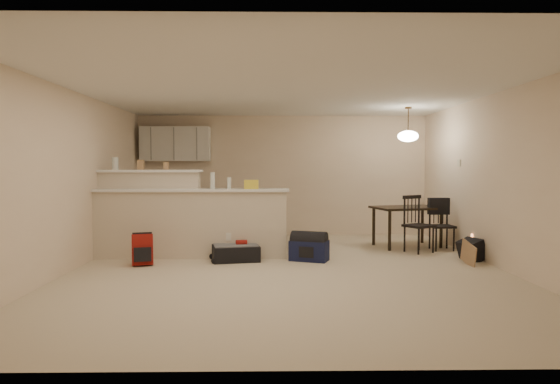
{
  "coord_description": "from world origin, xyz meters",
  "views": [
    {
      "loc": [
        -0.22,
        -6.95,
        1.45
      ],
      "look_at": [
        -0.1,
        0.7,
        1.05
      ],
      "focal_mm": 32.0,
      "sensor_mm": 36.0,
      "label": 1
    }
  ],
  "objects_px": {
    "dining_table": "(407,211)",
    "navy_duffel": "(309,251)",
    "red_backpack": "(142,250)",
    "dining_chair_near": "(419,224)",
    "dining_chair_far": "(442,225)",
    "black_daypack": "(472,250)",
    "pendant_lamp": "(408,136)",
    "suitcase": "(236,253)"
  },
  "relations": [
    {
      "from": "pendant_lamp",
      "to": "red_backpack",
      "type": "xyz_separation_m",
      "value": [
        -4.32,
        -1.61,
        -1.77
      ]
    },
    {
      "from": "pendant_lamp",
      "to": "dining_chair_near",
      "type": "xyz_separation_m",
      "value": [
        0.04,
        -0.6,
        -1.51
      ]
    },
    {
      "from": "dining_table",
      "to": "navy_duffel",
      "type": "distance_m",
      "value": 2.32
    },
    {
      "from": "suitcase",
      "to": "red_backpack",
      "type": "height_order",
      "value": "red_backpack"
    },
    {
      "from": "dining_chair_far",
      "to": "suitcase",
      "type": "height_order",
      "value": "dining_chair_far"
    },
    {
      "from": "dining_chair_near",
      "to": "suitcase",
      "type": "distance_m",
      "value": 3.12
    },
    {
      "from": "suitcase",
      "to": "navy_duffel",
      "type": "bearing_deg",
      "value": -11.4
    },
    {
      "from": "dining_chair_far",
      "to": "red_backpack",
      "type": "height_order",
      "value": "dining_chair_far"
    },
    {
      "from": "suitcase",
      "to": "dining_chair_near",
      "type": "bearing_deg",
      "value": 1.81
    },
    {
      "from": "dining_table",
      "to": "pendant_lamp",
      "type": "height_order",
      "value": "pendant_lamp"
    },
    {
      "from": "dining_chair_near",
      "to": "red_backpack",
      "type": "bearing_deg",
      "value": 163.57
    },
    {
      "from": "pendant_lamp",
      "to": "suitcase",
      "type": "xyz_separation_m",
      "value": [
        -2.98,
        -1.31,
        -1.87
      ]
    },
    {
      "from": "dining_table",
      "to": "dining_chair_near",
      "type": "xyz_separation_m",
      "value": [
        0.04,
        -0.6,
        -0.16
      ]
    },
    {
      "from": "dining_chair_far",
      "to": "suitcase",
      "type": "bearing_deg",
      "value": -168.44
    },
    {
      "from": "navy_duffel",
      "to": "red_backpack",
      "type": "bearing_deg",
      "value": -152.45
    },
    {
      "from": "red_backpack",
      "to": "black_daypack",
      "type": "bearing_deg",
      "value": -11.67
    },
    {
      "from": "dining_chair_far",
      "to": "black_daypack",
      "type": "distance_m",
      "value": 0.98
    },
    {
      "from": "dining_table",
      "to": "dining_chair_near",
      "type": "relative_size",
      "value": 1.37
    },
    {
      "from": "dining_table",
      "to": "black_daypack",
      "type": "bearing_deg",
      "value": -77.84
    },
    {
      "from": "pendant_lamp",
      "to": "navy_duffel",
      "type": "distance_m",
      "value": 2.92
    },
    {
      "from": "dining_chair_near",
      "to": "suitcase",
      "type": "relative_size",
      "value": 1.37
    },
    {
      "from": "dining_chair_near",
      "to": "suitcase",
      "type": "bearing_deg",
      "value": 163.68
    },
    {
      "from": "dining_chair_near",
      "to": "dining_chair_far",
      "type": "height_order",
      "value": "dining_chair_near"
    },
    {
      "from": "navy_duffel",
      "to": "dining_chair_near",
      "type": "bearing_deg",
      "value": 40.95
    },
    {
      "from": "navy_duffel",
      "to": "suitcase",
      "type": "bearing_deg",
      "value": -159.54
    },
    {
      "from": "pendant_lamp",
      "to": "red_backpack",
      "type": "distance_m",
      "value": 4.94
    },
    {
      "from": "dining_chair_far",
      "to": "red_backpack",
      "type": "xyz_separation_m",
      "value": [
        -4.82,
        -1.24,
        -0.21
      ]
    },
    {
      "from": "dining_table",
      "to": "black_daypack",
      "type": "distance_m",
      "value": 1.54
    },
    {
      "from": "suitcase",
      "to": "red_backpack",
      "type": "xyz_separation_m",
      "value": [
        -1.34,
        -0.31,
        0.11
      ]
    },
    {
      "from": "dining_table",
      "to": "dining_chair_near",
      "type": "bearing_deg",
      "value": -100.3
    },
    {
      "from": "dining_table",
      "to": "dining_chair_near",
      "type": "distance_m",
      "value": 0.62
    },
    {
      "from": "red_backpack",
      "to": "pendant_lamp",
      "type": "bearing_deg",
      "value": 5.28
    },
    {
      "from": "red_backpack",
      "to": "dining_chair_far",
      "type": "bearing_deg",
      "value": -0.83
    },
    {
      "from": "dining_chair_near",
      "to": "red_backpack",
      "type": "height_order",
      "value": "dining_chair_near"
    },
    {
      "from": "pendant_lamp",
      "to": "suitcase",
      "type": "height_order",
      "value": "pendant_lamp"
    },
    {
      "from": "dining_chair_near",
      "to": "red_backpack",
      "type": "xyz_separation_m",
      "value": [
        -4.36,
        -1.02,
        -0.25
      ]
    },
    {
      "from": "dining_table",
      "to": "dining_chair_far",
      "type": "distance_m",
      "value": 0.66
    },
    {
      "from": "dining_table",
      "to": "red_backpack",
      "type": "distance_m",
      "value": 4.63
    },
    {
      "from": "navy_duffel",
      "to": "black_daypack",
      "type": "distance_m",
      "value": 2.5
    },
    {
      "from": "dining_table",
      "to": "suitcase",
      "type": "xyz_separation_m",
      "value": [
        -2.98,
        -1.31,
        -0.52
      ]
    },
    {
      "from": "dining_chair_near",
      "to": "navy_duffel",
      "type": "xyz_separation_m",
      "value": [
        -1.9,
        -0.71,
        -0.32
      ]
    },
    {
      "from": "dining_table",
      "to": "navy_duffel",
      "type": "height_order",
      "value": "dining_table"
    }
  ]
}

